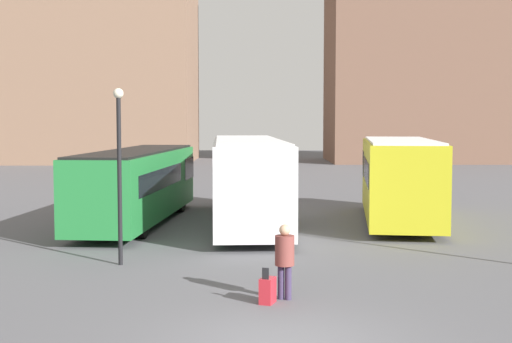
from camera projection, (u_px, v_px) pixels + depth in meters
ground_plane at (286, 343)px, 12.74m from camera, size 160.00×160.00×0.00m
building_block_right at (429, 32)px, 67.47m from camera, size 18.21×11.11×24.61m
bus_0 at (141, 183)px, 27.55m from camera, size 3.34×11.44×2.83m
bus_1 at (251, 178)px, 27.25m from camera, size 3.19×12.25×3.26m
bus_2 at (403, 178)px, 27.57m from camera, size 3.76×9.65×3.24m
traveler at (288, 255)px, 15.79m from camera, size 0.55×0.55×1.68m
suitcase at (271, 290)px, 15.50m from camera, size 0.40×0.49×0.81m
lamp_post_0 at (123, 160)px, 19.45m from camera, size 0.28×0.28×4.85m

